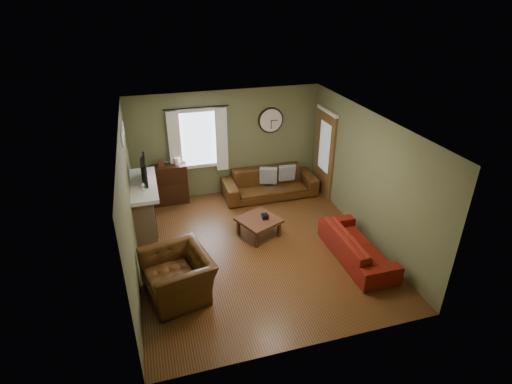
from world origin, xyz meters
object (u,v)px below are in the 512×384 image
object	(u,v)px
bookshelf	(170,184)
sofa_brown	(270,183)
armchair	(178,275)
sofa_red	(357,246)
coffee_table	(259,227)

from	to	relation	value
bookshelf	sofa_brown	world-z (taller)	bookshelf
armchair	sofa_red	bearing A→B (deg)	77.69
sofa_red	bookshelf	bearing A→B (deg)	44.42
sofa_red	armchair	world-z (taller)	armchair
sofa_brown	sofa_red	world-z (taller)	sofa_brown
bookshelf	armchair	world-z (taller)	bookshelf
sofa_brown	sofa_red	xyz separation A→B (m)	(0.81, -2.96, -0.05)
bookshelf	coffee_table	size ratio (longest dim) A/B	1.29
coffee_table	sofa_brown	bearing A→B (deg)	65.07
bookshelf	sofa_brown	size ratio (longest dim) A/B	0.42
bookshelf	sofa_brown	bearing A→B (deg)	-7.52
sofa_red	coffee_table	bearing A→B (deg)	51.01
armchair	coffee_table	world-z (taller)	armchair
coffee_table	armchair	bearing A→B (deg)	-143.52
sofa_red	armchair	distance (m)	3.40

